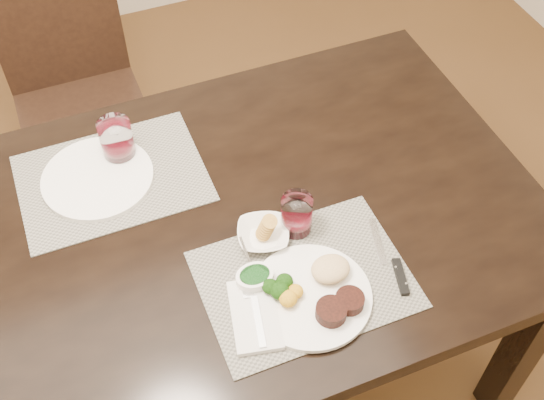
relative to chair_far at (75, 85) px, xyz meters
name	(u,v)px	position (x,y,z in m)	size (l,w,h in m)	color
ground_plane	(169,386)	(0.00, -0.93, -0.50)	(4.50, 4.50, 0.00)	#4A3017
dining_table	(137,268)	(0.00, -0.93, 0.16)	(2.00, 1.00, 0.75)	black
chair_far	(75,85)	(0.00, 0.00, 0.00)	(0.42, 0.42, 0.90)	black
placemat_near	(304,279)	(0.34, -1.16, 0.25)	(0.46, 0.34, 0.00)	slate
placemat_far	(112,178)	(0.01, -0.70, 0.25)	(0.46, 0.34, 0.00)	slate
dinner_plate	(316,293)	(0.34, -1.21, 0.27)	(0.27, 0.27, 0.05)	white
napkin_fork	(255,315)	(0.20, -1.21, 0.26)	(0.14, 0.20, 0.02)	silver
steak_knife	(395,268)	(0.54, -1.22, 0.26)	(0.05, 0.22, 0.01)	white
cracker_bowl	(263,234)	(0.29, -1.02, 0.27)	(0.15, 0.15, 0.05)	white
sauce_ramekin	(255,278)	(0.23, -1.13, 0.27)	(0.09, 0.13, 0.07)	white
wine_glass_near	(296,216)	(0.38, -1.02, 0.30)	(0.07, 0.07, 0.10)	white
far_plate	(98,178)	(-0.03, -0.70, 0.26)	(0.28, 0.28, 0.01)	white
wine_glass_far	(117,142)	(0.05, -0.64, 0.30)	(0.08, 0.08, 0.11)	white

